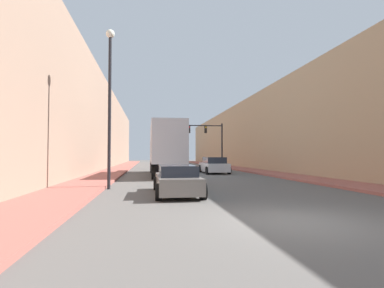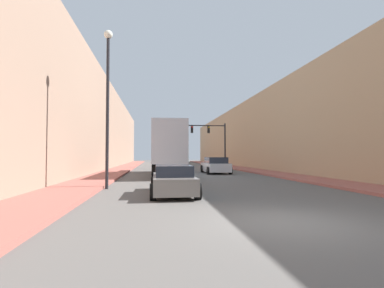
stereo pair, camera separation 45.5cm
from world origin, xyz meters
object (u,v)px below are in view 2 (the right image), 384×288
(traffic_signal_gantry, at_px, (213,137))
(street_lamp, at_px, (108,89))
(sedan_car, at_px, (173,180))
(suv_car, at_px, (216,166))
(semi_truck, at_px, (167,148))

(traffic_signal_gantry, distance_m, street_lamp, 24.14)
(sedan_car, distance_m, street_lamp, 6.01)
(suv_car, bearing_deg, street_lamp, -123.71)
(sedan_car, bearing_deg, traffic_signal_gantry, 74.98)
(semi_truck, height_order, suv_car, semi_truck)
(semi_truck, relative_size, sedan_car, 2.53)
(suv_car, xyz_separation_m, traffic_signal_gantry, (1.67, 9.92, 3.32))
(street_lamp, bearing_deg, sedan_car, -37.22)
(traffic_signal_gantry, relative_size, street_lamp, 0.80)
(suv_car, bearing_deg, sedan_car, -108.59)
(sedan_car, bearing_deg, street_lamp, 142.78)
(semi_truck, relative_size, street_lamp, 1.47)
(traffic_signal_gantry, height_order, street_lamp, street_lamp)
(sedan_car, relative_size, suv_car, 0.98)
(sedan_car, bearing_deg, semi_truck, 89.04)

